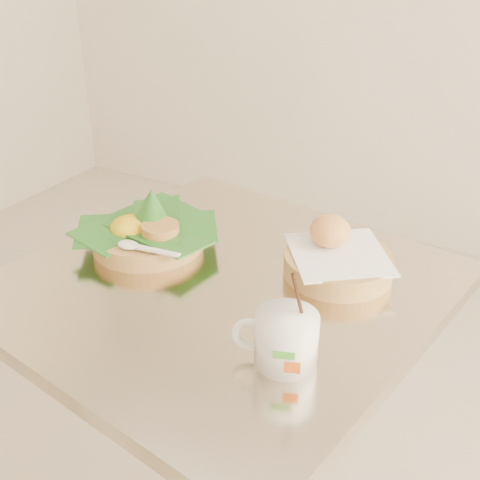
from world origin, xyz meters
The scene contains 4 objects.
cafe_table centered at (0.15, 0.05, 0.53)m, with size 0.80×0.80×0.75m.
rice_basket centered at (-0.04, 0.09, 0.79)m, with size 0.27×0.27×0.13m.
bread_basket centered at (0.31, 0.17, 0.78)m, with size 0.23×0.23×0.10m.
coffee_mug centered at (0.34, -0.10, 0.79)m, with size 0.12×0.09×0.16m.
Camera 1 is at (0.62, -0.72, 1.32)m, focal length 45.00 mm.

